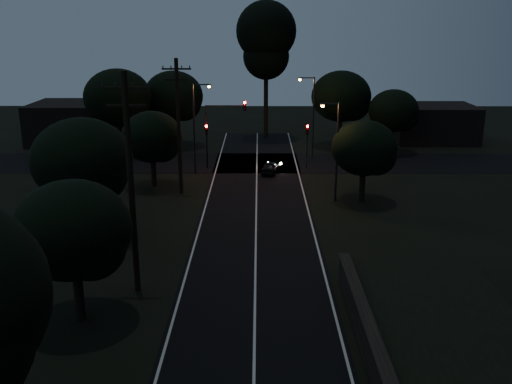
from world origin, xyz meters
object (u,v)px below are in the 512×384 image
object	(u,v)px
tall_pine	(266,39)
streetlight_a	(196,122)
streetlight_b	(311,112)
signal_left	(207,138)
utility_pole_far	(179,125)
utility_pole_mid	(131,182)
signal_right	(307,138)
streetlight_c	(335,145)
signal_mast	(225,122)
car	(271,167)

from	to	relation	value
tall_pine	streetlight_a	bearing A→B (deg)	-110.36
streetlight_a	streetlight_b	size ratio (longest dim) A/B	1.00
signal_left	utility_pole_far	bearing A→B (deg)	-99.94
utility_pole_mid	streetlight_a	size ratio (longest dim) A/B	1.38
signal_right	streetlight_c	distance (m)	10.18
streetlight_a	utility_pole_far	bearing A→B (deg)	-96.59
tall_pine	streetlight_b	bearing A→B (deg)	-68.62
utility_pole_mid	streetlight_b	world-z (taller)	utility_pole_mid
utility_pole_mid	signal_right	xyz separation A→B (m)	(10.60, 24.99, -2.90)
utility_pole_mid	signal_left	distance (m)	25.19
signal_mast	streetlight_b	world-z (taller)	streetlight_b
signal_mast	streetlight_c	xyz separation A→B (m)	(8.74, -9.99, 0.01)
utility_pole_far	streetlight_a	world-z (taller)	utility_pole_far
streetlight_b	car	size ratio (longest dim) A/B	2.51
signal_left	signal_right	distance (m)	9.20
signal_right	streetlight_a	xyz separation A→B (m)	(-9.91, -1.99, 1.80)
utility_pole_far	utility_pole_mid	bearing A→B (deg)	-90.00
signal_left	car	distance (m)	6.54
car	signal_mast	bearing A→B (deg)	-9.34
signal_right	streetlight_a	world-z (taller)	streetlight_a
tall_pine	signal_mast	size ratio (longest dim) A/B	2.47
utility_pole_far	streetlight_c	bearing A→B (deg)	-9.60
utility_pole_mid	utility_pole_far	bearing A→B (deg)	90.00
utility_pole_far	car	world-z (taller)	utility_pole_far
tall_pine	signal_right	bearing A→B (deg)	-76.51
utility_pole_mid	signal_left	world-z (taller)	utility_pole_mid
signal_mast	streetlight_c	size ratio (longest dim) A/B	0.83
signal_left	signal_mast	size ratio (longest dim) A/B	0.66
signal_mast	streetlight_b	distance (m)	9.15
streetlight_b	streetlight_c	distance (m)	14.01
signal_right	streetlight_c	xyz separation A→B (m)	(1.23, -9.99, 1.51)
signal_right	streetlight_c	world-z (taller)	streetlight_c
signal_mast	car	world-z (taller)	signal_mast
signal_left	signal_right	xyz separation A→B (m)	(9.20, 0.00, 0.00)
utility_pole_mid	signal_left	xyz separation A→B (m)	(1.40, 24.99, -2.90)
utility_pole_far	signal_mast	xyz separation A→B (m)	(3.09, 7.99, -1.15)
utility_pole_far	tall_pine	world-z (taller)	tall_pine
signal_left	streetlight_a	distance (m)	2.77
utility_pole_far	streetlight_b	distance (m)	16.51
signal_mast	utility_pole_far	bearing A→B (deg)	-111.11
signal_left	streetlight_b	distance (m)	10.84
streetlight_c	car	world-z (taller)	streetlight_c
signal_mast	utility_pole_mid	bearing A→B (deg)	-97.04
utility_pole_far	signal_right	size ratio (longest dim) A/B	2.56
signal_mast	streetlight_a	bearing A→B (deg)	-140.23
signal_mast	signal_left	bearing A→B (deg)	-179.87
streetlight_b	car	xyz separation A→B (m)	(-4.05, -5.83, -4.09)
tall_pine	car	world-z (taller)	tall_pine
utility_pole_mid	tall_pine	xyz separation A→B (m)	(7.00, 40.00, 5.37)
streetlight_a	car	world-z (taller)	streetlight_a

